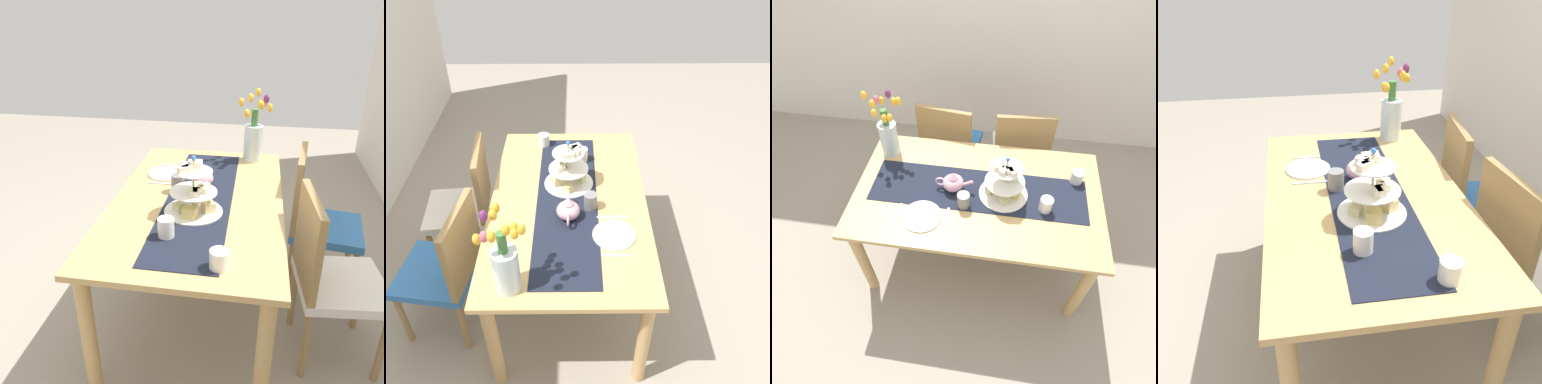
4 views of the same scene
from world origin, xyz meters
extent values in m
plane|color=gray|center=(0.00, 0.00, 0.00)|extent=(8.00, 8.00, 0.00)
cube|color=tan|center=(0.00, 0.00, 0.71)|extent=(1.53, 0.91, 0.03)
cylinder|color=tan|center=(-0.70, -0.39, 0.35)|extent=(0.07, 0.07, 0.69)
cylinder|color=tan|center=(0.70, -0.39, 0.35)|extent=(0.07, 0.07, 0.69)
cylinder|color=tan|center=(-0.70, 0.39, 0.35)|extent=(0.07, 0.07, 0.69)
cylinder|color=tan|center=(0.70, 0.39, 0.35)|extent=(0.07, 0.07, 0.69)
cylinder|color=olive|center=(-0.09, 0.91, 0.21)|extent=(0.04, 0.04, 0.41)
cylinder|color=olive|center=(-0.45, 0.96, 0.21)|extent=(0.04, 0.04, 0.41)
cylinder|color=olive|center=(-0.14, 0.55, 0.21)|extent=(0.04, 0.04, 0.41)
cylinder|color=olive|center=(-0.50, 0.60, 0.21)|extent=(0.04, 0.04, 0.41)
cube|color=#3370B7|center=(-0.30, 0.76, 0.43)|extent=(0.47, 0.47, 0.05)
cube|color=olive|center=(-0.32, 0.57, 0.69)|extent=(0.42, 0.09, 0.45)
cylinder|color=olive|center=(0.42, 0.95, 0.21)|extent=(0.04, 0.04, 0.41)
cylinder|color=olive|center=(0.06, 0.92, 0.21)|extent=(0.04, 0.04, 0.41)
cylinder|color=olive|center=(0.45, 0.59, 0.21)|extent=(0.04, 0.04, 0.41)
cylinder|color=olive|center=(0.09, 0.56, 0.21)|extent=(0.04, 0.04, 0.41)
cube|color=silver|center=(0.25, 0.76, 0.43)|extent=(0.46, 0.46, 0.05)
cube|color=olive|center=(0.27, 0.57, 0.69)|extent=(0.42, 0.08, 0.45)
cube|color=black|center=(0.00, 0.01, 0.73)|extent=(1.34, 0.35, 0.00)
cylinder|color=beige|center=(0.16, 0.00, 0.87)|extent=(0.01, 0.01, 0.28)
cylinder|color=white|center=(0.16, 0.00, 0.73)|extent=(0.30, 0.30, 0.01)
cylinder|color=white|center=(0.16, 0.00, 0.84)|extent=(0.24, 0.24, 0.01)
cylinder|color=white|center=(0.16, 0.00, 0.95)|extent=(0.19, 0.19, 0.01)
cube|color=#E8CE72|center=(0.23, -0.01, 0.76)|extent=(0.07, 0.08, 0.05)
cube|color=beige|center=(0.15, 0.08, 0.76)|extent=(0.09, 0.08, 0.05)
cube|color=#D1C885|center=(0.08, 0.00, 0.76)|extent=(0.07, 0.07, 0.05)
cube|color=beige|center=(0.17, -0.07, 0.76)|extent=(0.07, 0.07, 0.04)
cube|color=beige|center=(0.21, 0.01, 0.86)|extent=(0.06, 0.04, 0.03)
cube|color=beige|center=(0.20, 0.02, 0.86)|extent=(0.06, 0.05, 0.03)
cube|color=#E9E8C2|center=(0.17, 0.04, 0.86)|extent=(0.04, 0.06, 0.03)
cube|color=beige|center=(0.13, 0.05, 0.86)|extent=(0.06, 0.07, 0.03)
cube|color=#F4DCC8|center=(0.11, 0.02, 0.97)|extent=(0.06, 0.04, 0.03)
cube|color=beige|center=(0.11, -0.02, 0.97)|extent=(0.06, 0.04, 0.03)
cube|color=silver|center=(0.14, -0.04, 0.97)|extent=(0.06, 0.07, 0.03)
cube|color=silver|center=(0.17, -0.03, 0.97)|extent=(0.06, 0.07, 0.03)
cube|color=#EFDEC6|center=(0.19, -0.04, 0.97)|extent=(0.06, 0.07, 0.03)
sphere|color=#3370B7|center=(0.16, 0.00, 1.02)|extent=(0.02, 0.02, 0.02)
ellipsoid|color=#E5A8BC|center=(-0.15, 0.00, 0.78)|extent=(0.13, 0.13, 0.10)
cone|color=#E5A8BC|center=(-0.15, 0.00, 0.85)|extent=(0.06, 0.06, 0.04)
cylinder|color=#E5A8BC|center=(-0.06, 0.00, 0.79)|extent=(0.07, 0.02, 0.06)
torus|color=#E5A8BC|center=(-0.23, 0.00, 0.78)|extent=(0.07, 0.01, 0.07)
cylinder|color=silver|center=(-0.64, 0.27, 0.84)|extent=(0.12, 0.12, 0.24)
cylinder|color=#3D7538|center=(-0.64, 0.27, 1.01)|extent=(0.04, 0.04, 0.12)
ellipsoid|color=yellow|center=(-0.54, 0.30, 1.13)|extent=(0.04, 0.04, 0.06)
ellipsoid|color=yellow|center=(-0.57, 0.31, 1.12)|extent=(0.04, 0.04, 0.06)
ellipsoid|color=#6B2860|center=(-0.61, 0.34, 1.15)|extent=(0.04, 0.04, 0.06)
ellipsoid|color=yellow|center=(-0.67, 0.36, 1.08)|extent=(0.04, 0.04, 0.06)
ellipsoid|color=#E5607A|center=(-0.69, 0.33, 1.11)|extent=(0.04, 0.04, 0.06)
ellipsoid|color=yellow|center=(-0.74, 0.28, 1.16)|extent=(0.04, 0.04, 0.06)
ellipsoid|color=yellow|center=(-0.68, 0.24, 1.13)|extent=(0.04, 0.04, 0.06)
ellipsoid|color=yellow|center=(-0.65, 0.18, 1.11)|extent=(0.04, 0.04, 0.06)
ellipsoid|color=yellow|center=(-0.62, 0.22, 1.05)|extent=(0.04, 0.04, 0.06)
ellipsoid|color=yellow|center=(-0.58, 0.22, 1.05)|extent=(0.04, 0.04, 0.06)
cylinder|color=white|center=(0.61, 0.18, 0.77)|extent=(0.08, 0.08, 0.08)
cylinder|color=white|center=(-0.30, -0.24, 0.73)|extent=(0.23, 0.23, 0.01)
cube|color=silver|center=(-0.44, -0.24, 0.73)|extent=(0.02, 0.15, 0.01)
cube|color=silver|center=(-0.15, -0.24, 0.73)|extent=(0.02, 0.17, 0.01)
cylinder|color=slate|center=(-0.07, -0.13, 0.78)|extent=(0.08, 0.08, 0.09)
cylinder|color=white|center=(0.41, -0.08, 0.77)|extent=(0.08, 0.08, 0.09)
camera|label=1|loc=(1.92, 0.29, 1.70)|focal=37.16mm
camera|label=2|loc=(-1.87, -0.04, 2.27)|focal=38.61mm
camera|label=3|loc=(0.12, -1.34, 2.26)|focal=30.51mm
camera|label=4|loc=(1.60, -0.32, 1.69)|focal=38.08mm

